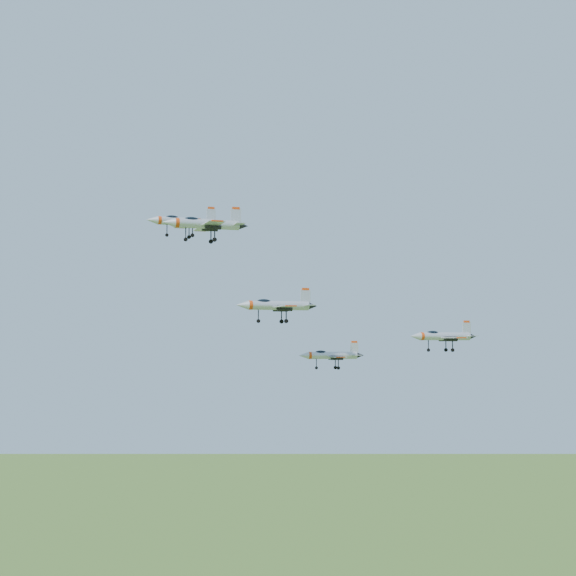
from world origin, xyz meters
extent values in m
cylinder|color=#ACB0B9|center=(-14.06, 15.08, 159.63)|extent=(9.87, 2.81, 1.41)
cone|color=#ACB0B9|center=(-19.86, 14.23, 159.63)|extent=(2.14, 1.68, 1.41)
cone|color=black|center=(-8.48, 15.89, 159.63)|extent=(1.68, 1.41, 1.20)
ellipsoid|color=black|center=(-16.42, 14.73, 160.16)|extent=(2.51, 1.35, 0.90)
cube|color=#ACB0B9|center=(-13.41, 12.10, 159.36)|extent=(3.16, 5.08, 0.15)
cube|color=#ACB0B9|center=(-14.29, 18.12, 159.36)|extent=(3.16, 5.08, 0.15)
cube|color=#ACB0B9|center=(-9.66, 15.72, 161.09)|extent=(1.63, 0.36, 2.28)
cube|color=#C43C0D|center=(-9.66, 15.72, 162.29)|extent=(1.20, 0.32, 0.38)
cylinder|color=#ACB0B9|center=(-12.53, -2.38, 156.74)|extent=(9.84, 2.43, 1.41)
cone|color=#ACB0B9|center=(-18.35, -3.00, 156.74)|extent=(2.09, 1.61, 1.41)
cone|color=black|center=(-6.93, -1.78, 156.74)|extent=(1.63, 1.35, 1.20)
ellipsoid|color=black|center=(-14.90, -2.63, 157.27)|extent=(2.48, 1.26, 0.89)
cube|color=#ACB0B9|center=(-12.00, -5.37, 156.47)|extent=(2.98, 5.00, 0.15)
cube|color=#ACB0B9|center=(-12.64, 0.66, 156.47)|extent=(2.98, 5.00, 0.15)
cube|color=#ACB0B9|center=(-8.12, -1.91, 158.20)|extent=(1.63, 0.30, 2.27)
cube|color=#C43C0D|center=(-8.12, -1.91, 159.39)|extent=(1.20, 0.28, 0.38)
cylinder|color=#ACB0B9|center=(-4.26, -14.83, 144.06)|extent=(8.60, 2.02, 1.23)
cone|color=#ACB0B9|center=(-9.35, -15.30, 144.06)|extent=(1.81, 1.38, 1.23)
cone|color=black|center=(0.65, -14.37, 144.06)|extent=(1.42, 1.17, 1.05)
ellipsoid|color=black|center=(-6.33, -15.02, 144.52)|extent=(2.16, 1.08, 0.78)
cube|color=#ACB0B9|center=(-3.82, -17.45, 143.82)|extent=(2.56, 4.35, 0.13)
cube|color=#ACB0B9|center=(-4.32, -12.17, 143.82)|extent=(2.56, 4.35, 0.13)
cube|color=#ACB0B9|center=(-0.39, -14.47, 145.34)|extent=(1.43, 0.24, 1.99)
cube|color=#C43C0D|center=(-0.39, -14.47, 146.38)|extent=(1.05, 0.23, 0.33)
cylinder|color=#ACB0B9|center=(10.00, 8.49, 136.89)|extent=(8.35, 1.46, 1.20)
cone|color=#ACB0B9|center=(5.01, 8.65, 136.89)|extent=(1.70, 1.25, 1.20)
cone|color=black|center=(14.80, 8.34, 136.89)|extent=(1.32, 1.06, 1.02)
ellipsoid|color=black|center=(7.96, 8.56, 137.35)|extent=(2.06, 0.93, 0.76)
cube|color=#ACB0B9|center=(10.10, 5.90, 136.66)|extent=(2.25, 4.13, 0.13)
cube|color=#ACB0B9|center=(10.26, 11.07, 136.66)|extent=(2.25, 4.13, 0.13)
cube|color=#ACB0B9|center=(13.78, 8.38, 138.14)|extent=(1.39, 0.15, 1.94)
cube|color=#C43C0D|center=(13.78, 8.38, 139.16)|extent=(1.02, 0.16, 0.32)
cylinder|color=#ACB0B9|center=(22.24, -9.56, 139.97)|extent=(8.25, 1.89, 1.18)
cone|color=#ACB0B9|center=(17.35, -9.99, 139.97)|extent=(1.73, 1.32, 1.18)
cone|color=black|center=(26.95, -9.15, 139.97)|extent=(1.35, 1.11, 1.00)
ellipsoid|color=black|center=(20.25, -9.74, 140.42)|extent=(2.06, 1.02, 0.75)
cube|color=#ACB0B9|center=(22.64, -12.08, 139.75)|extent=(2.43, 4.16, 0.13)
cube|color=#ACB0B9|center=(22.20, -7.01, 139.75)|extent=(2.43, 4.16, 0.13)
cube|color=#ACB0B9|center=(25.95, -9.24, 141.20)|extent=(1.37, 0.23, 1.91)
cube|color=#C43C0D|center=(25.95, -9.24, 142.20)|extent=(1.01, 0.21, 0.32)
camera|label=1|loc=(-27.01, -121.07, 139.07)|focal=50.00mm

